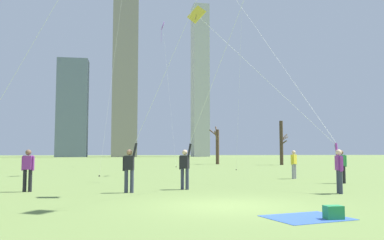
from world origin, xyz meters
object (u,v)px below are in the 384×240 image
Objects in this scene: bare_tree_left_of_center at (282,142)px; bare_tree_rightmost at (217,145)px; bystander_watching_nearby at (294,163)px; kite_flyer_midfield_right_teal at (312,125)px; kite_flyer_foreground_right_yellow at (308,129)px; kite_flyer_midfield_center_orange at (200,125)px; distant_kite_low_near_trees_purple at (164,35)px; picnic_spot at (322,215)px; bystander_far_off_by_trees at (28,168)px; kite_flyer_foreground_left_blue at (145,129)px; kite_flyer_far_back_white at (10,95)px.

bare_tree_left_of_center reaches higher than bare_tree_rightmost.
kite_flyer_midfield_right_teal is at bearing -107.21° from bystander_watching_nearby.
kite_flyer_foreground_right_yellow is 6.85m from kite_flyer_midfield_center_orange.
bystander_watching_nearby is at bearing 79.38° from kite_flyer_foreground_right_yellow.
distant_kite_low_near_trees_purple is 7.81× the size of picnic_spot.
bystander_far_off_by_trees is at bearing -169.33° from kite_flyer_foreground_right_yellow.
kite_flyer_midfield_center_orange reaches higher than picnic_spot.
kite_flyer_foreground_left_blue reaches higher than bystander_watching_nearby.
kite_flyer_midfield_right_teal is at bearing -110.16° from bare_tree_left_of_center.
kite_flyer_midfield_right_teal is (6.93, 0.25, 0.27)m from kite_flyer_foreground_left_blue.
kite_flyer_midfield_center_orange is at bearing -153.04° from kite_flyer_foreground_right_yellow.
kite_flyer_midfield_right_teal is at bearing 64.59° from picnic_spot.
distant_kite_low_near_trees_purple is 15.54m from bare_tree_rightmost.
kite_flyer_far_back_white reaches higher than kite_flyer_midfield_center_orange.
bare_tree_left_of_center is (9.67, 26.82, 0.09)m from kite_flyer_foreground_right_yellow.
kite_flyer_midfield_right_teal is 2.62× the size of bare_tree_left_of_center.
kite_flyer_far_back_white is 38.02m from bare_tree_left_of_center.
bare_tree_left_of_center is at bearing 69.84° from kite_flyer_midfield_right_teal.
kite_flyer_midfield_center_orange reaches higher than kite_flyer_foreground_right_yellow.
kite_flyer_foreground_right_yellow reaches higher than bare_tree_left_of_center.
picnic_spot is (1.47, -7.04, -2.51)m from kite_flyer_midfield_center_orange.
kite_flyer_foreground_left_blue reaches higher than picnic_spot.
kite_flyer_midfield_center_orange is 2.97× the size of bare_tree_left_of_center.
kite_flyer_midfield_right_teal is 8.56× the size of bystander_far_off_by_trees.
bare_tree_left_of_center is at bearing 62.20° from kite_flyer_midfield_center_orange.
kite_flyer_far_back_white is at bearing 179.65° from kite_flyer_foreground_left_blue.
kite_flyer_foreground_right_yellow is 13.09m from bystander_far_off_by_trees.
kite_flyer_foreground_left_blue is at bearing -143.67° from bystander_watching_nearby.
kite_flyer_far_back_white is at bearing -106.52° from distant_kite_low_near_trees_purple.
bare_tree_rightmost is (2.70, 30.97, -0.17)m from kite_flyer_foreground_right_yellow.
kite_flyer_foreground_left_blue is 0.75× the size of distant_kite_low_near_trees_purple.
kite_flyer_midfield_right_teal is 0.86× the size of distant_kite_low_near_trees_purple.
picnic_spot is at bearing -60.72° from kite_flyer_foreground_left_blue.
bare_tree_rightmost is (2.14, 28.00, 1.60)m from bystander_watching_nearby.
distant_kite_low_near_trees_purple is (-4.85, 24.63, 11.83)m from kite_flyer_foreground_right_yellow.
kite_flyer_far_back_white reaches higher than kite_flyer_foreground_left_blue.
kite_flyer_midfield_center_orange is 4.72m from kite_flyer_midfield_right_teal.
picnic_spot is 0.42× the size of bare_tree_rightmost.
distant_kite_low_near_trees_purple is (3.47, 28.20, 12.13)m from kite_flyer_foreground_left_blue.
kite_flyer_foreground_left_blue is 30.89m from distant_kite_low_near_trees_purple.
kite_flyer_midfield_center_orange reaches higher than kite_flyer_midfield_right_teal.
bare_tree_rightmost is at bearing 75.51° from kite_flyer_midfield_center_orange.
bystander_watching_nearby and bystander_far_off_by_trees have the same top height.
bystander_far_off_by_trees is at bearing -114.84° from bare_tree_rightmost.
distant_kite_low_near_trees_purple reaches higher than picnic_spot.
distant_kite_low_near_trees_purple reaches higher than kite_flyer_foreground_right_yellow.
bystander_far_off_by_trees is (0.46, 1.13, -2.67)m from kite_flyer_far_back_white.
kite_flyer_foreground_right_yellow is at bearing 26.96° from kite_flyer_midfield_center_orange.
kite_flyer_foreground_left_blue is at bearing -97.01° from distant_kite_low_near_trees_purple.
bare_tree_rightmost is (7.33, 41.11, 2.41)m from picnic_spot.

